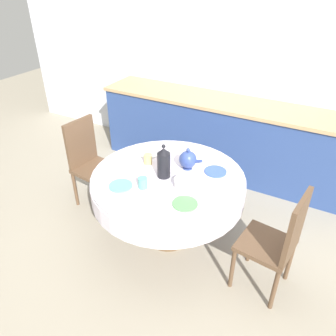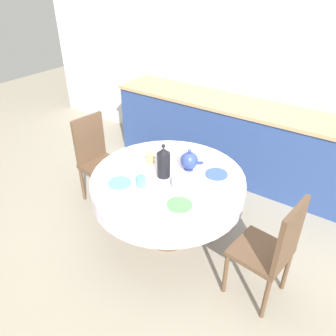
{
  "view_description": "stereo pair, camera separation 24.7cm",
  "coord_description": "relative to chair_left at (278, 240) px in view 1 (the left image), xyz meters",
  "views": [
    {
      "loc": [
        1.18,
        -2.13,
        2.32
      ],
      "look_at": [
        0.0,
        0.0,
        0.8
      ],
      "focal_mm": 35.0,
      "sensor_mm": 36.0,
      "label": 1
    },
    {
      "loc": [
        1.39,
        -2.0,
        2.32
      ],
      "look_at": [
        0.0,
        0.0,
        0.8
      ],
      "focal_mm": 35.0,
      "sensor_mm": 36.0,
      "label": 2
    }
  ],
  "objects": [
    {
      "name": "cup_near_left",
      "position": [
        -1.13,
        -0.14,
        0.24
      ],
      "size": [
        0.08,
        0.08,
        0.1
      ],
      "primitive_type": "cylinder",
      "color": "#5BA39E",
      "rests_on": "dining_table"
    },
    {
      "name": "dining_table",
      "position": [
        -1.03,
        0.13,
        0.07
      ],
      "size": [
        1.38,
        1.38,
        0.72
      ],
      "color": "brown",
      "rests_on": "ground_plane"
    },
    {
      "name": "chair_right",
      "position": [
        -2.06,
        0.24,
        0.0
      ],
      "size": [
        0.44,
        0.44,
        0.97
      ],
      "rotation": [
        0.0,
        0.0,
        -1.68
      ],
      "color": "brown",
      "rests_on": "ground_plane"
    },
    {
      "name": "cup_far_right",
      "position": [
        -0.87,
        0.36,
        0.24
      ],
      "size": [
        0.08,
        0.08,
        0.1
      ],
      "primitive_type": "cylinder",
      "color": "white",
      "rests_on": "dining_table"
    },
    {
      "name": "wall_back",
      "position": [
        -1.03,
        1.94,
        0.77
      ],
      "size": [
        7.0,
        0.05,
        2.6
      ],
      "color": "silver",
      "rests_on": "ground_plane"
    },
    {
      "name": "plate_near_right",
      "position": [
        -0.71,
        -0.17,
        0.2
      ],
      "size": [
        0.2,
        0.2,
        0.01
      ],
      "primitive_type": "cylinder",
      "color": "#5BA85B",
      "rests_on": "dining_table"
    },
    {
      "name": "fruit_bowl",
      "position": [
        -0.81,
        0.05,
        0.23
      ],
      "size": [
        0.21,
        0.21,
        0.07
      ],
      "primitive_type": "cylinder",
      "color": "silver",
      "rests_on": "dining_table"
    },
    {
      "name": "cup_far_left",
      "position": [
        -1.3,
        0.22,
        0.24
      ],
      "size": [
        0.08,
        0.08,
        0.1
      ],
      "primitive_type": "cylinder",
      "color": "#DBB766",
      "rests_on": "dining_table"
    },
    {
      "name": "ground_plane",
      "position": [
        -1.03,
        0.13,
        -0.53
      ],
      "size": [
        12.0,
        12.0,
        0.0
      ],
      "primitive_type": "plane",
      "color": "#9E937F"
    },
    {
      "name": "cup_near_right",
      "position": [
        -0.78,
        0.0,
        0.24
      ],
      "size": [
        0.08,
        0.08,
        0.1
      ],
      "primitive_type": "cylinder",
      "color": "white",
      "rests_on": "dining_table"
    },
    {
      "name": "chair_left",
      "position": [
        0.0,
        0.0,
        0.0
      ],
      "size": [
        0.45,
        0.45,
        0.97
      ],
      "rotation": [
        0.0,
        0.0,
        1.45
      ],
      "color": "brown",
      "rests_on": "ground_plane"
    },
    {
      "name": "kitchen_counter",
      "position": [
        -1.03,
        1.6,
        -0.06
      ],
      "size": [
        3.24,
        0.64,
        0.94
      ],
      "color": "#2D4784",
      "rests_on": "ground_plane"
    },
    {
      "name": "plate_far_right",
      "position": [
        -0.68,
        0.39,
        0.2
      ],
      "size": [
        0.2,
        0.2,
        0.01
      ],
      "primitive_type": "cylinder",
      "color": "#3856AD",
      "rests_on": "dining_table"
    },
    {
      "name": "plate_far_left",
      "position": [
        -1.39,
        0.38,
        0.2
      ],
      "size": [
        0.2,
        0.2,
        0.01
      ],
      "primitive_type": "cylinder",
      "color": "white",
      "rests_on": "dining_table"
    },
    {
      "name": "teapot",
      "position": [
        -0.93,
        0.32,
        0.28
      ],
      "size": [
        0.22,
        0.16,
        0.21
      ],
      "color": "#33478E",
      "rests_on": "dining_table"
    },
    {
      "name": "plate_near_left",
      "position": [
        -1.3,
        -0.21,
        0.2
      ],
      "size": [
        0.2,
        0.2,
        0.01
      ],
      "primitive_type": "cylinder",
      "color": "#60BCB7",
      "rests_on": "dining_table"
    },
    {
      "name": "coffee_carafe",
      "position": [
        -1.06,
        0.1,
        0.33
      ],
      "size": [
        0.12,
        0.12,
        0.32
      ],
      "color": "black",
      "rests_on": "dining_table"
    }
  ]
}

